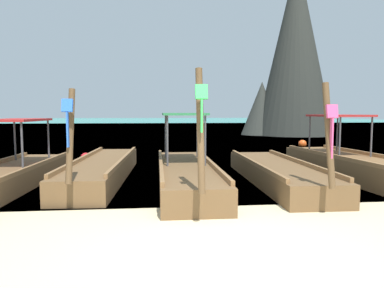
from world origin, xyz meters
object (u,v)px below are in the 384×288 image
at_px(longtail_boat_red_ribbon, 351,165).
at_px(mooring_buoy_near, 302,144).
at_px(longtail_boat_yellow_ribbon, 6,176).
at_px(mooring_buoy_far, 86,158).
at_px(longtail_boat_blue_ribbon, 103,169).
at_px(longtail_boat_green_ribbon, 186,173).
at_px(longtail_boat_pink_ribbon, 277,173).
at_px(karst_rock, 293,52).

xyz_separation_m(longtail_boat_red_ribbon, mooring_buoy_near, (2.15, 8.53, -0.14)).
relative_size(longtail_boat_yellow_ribbon, mooring_buoy_far, 18.26).
height_order(longtail_boat_blue_ribbon, longtail_boat_green_ribbon, longtail_boat_green_ribbon).
height_order(longtail_boat_pink_ribbon, mooring_buoy_far, longtail_boat_pink_ribbon).
bearing_deg(karst_rock, longtail_boat_blue_ribbon, -124.01).
height_order(mooring_buoy_near, mooring_buoy_far, mooring_buoy_near).
xyz_separation_m(longtail_boat_green_ribbon, longtail_boat_pink_ribbon, (2.44, 0.11, -0.06)).
bearing_deg(mooring_buoy_far, longtail_boat_pink_ribbon, -37.72).
bearing_deg(longtail_boat_pink_ribbon, mooring_buoy_far, 142.28).
xyz_separation_m(longtail_boat_yellow_ribbon, karst_rock, (14.94, 19.94, 6.53)).
height_order(longtail_boat_yellow_ribbon, karst_rock, karst_rock).
bearing_deg(karst_rock, longtail_boat_green_ribbon, -117.78).
distance_m(longtail_boat_green_ribbon, mooring_buoy_far, 5.71).
distance_m(longtail_boat_green_ribbon, mooring_buoy_near, 11.50).
height_order(longtail_boat_pink_ribbon, mooring_buoy_near, longtail_boat_pink_ribbon).
height_order(longtail_boat_yellow_ribbon, longtail_boat_blue_ribbon, longtail_boat_yellow_ribbon).
height_order(longtail_boat_blue_ribbon, mooring_buoy_far, longtail_boat_blue_ribbon).
height_order(longtail_boat_blue_ribbon, mooring_buoy_near, longtail_boat_blue_ribbon).
bearing_deg(longtail_boat_green_ribbon, longtail_boat_pink_ribbon, 2.52).
bearing_deg(mooring_buoy_far, mooring_buoy_near, 23.74).
bearing_deg(longtail_boat_red_ribbon, longtail_boat_yellow_ribbon, -176.40).
xyz_separation_m(longtail_boat_green_ribbon, mooring_buoy_far, (-3.37, 4.60, -0.14)).
xyz_separation_m(longtail_boat_pink_ribbon, karst_rock, (8.09, 19.87, 6.58)).
height_order(longtail_boat_green_ribbon, karst_rock, karst_rock).
height_order(longtail_boat_green_ribbon, mooring_buoy_far, longtail_boat_green_ribbon).
bearing_deg(longtail_boat_blue_ribbon, mooring_buoy_far, 107.82).
bearing_deg(karst_rock, longtail_boat_yellow_ribbon, -126.84).
bearing_deg(mooring_buoy_far, karst_rock, 47.89).
relative_size(karst_rock, mooring_buoy_near, 34.33).
bearing_deg(longtail_boat_pink_ribbon, longtail_boat_green_ribbon, -177.48).
bearing_deg(longtail_boat_green_ribbon, mooring_buoy_far, 126.26).
height_order(longtail_boat_green_ribbon, longtail_boat_red_ribbon, longtail_boat_green_ribbon).
xyz_separation_m(longtail_boat_yellow_ribbon, longtail_boat_green_ribbon, (4.41, -0.04, 0.02)).
height_order(longtail_boat_yellow_ribbon, longtail_boat_pink_ribbon, longtail_boat_yellow_ribbon).
relative_size(longtail_boat_green_ribbon, longtail_boat_pink_ribbon, 1.05).
distance_m(longtail_boat_green_ribbon, longtail_boat_pink_ribbon, 2.44).
height_order(karst_rock, mooring_buoy_near, karst_rock).
distance_m(longtail_boat_red_ribbon, karst_rock, 21.20).
distance_m(longtail_boat_red_ribbon, mooring_buoy_far, 9.11).
relative_size(longtail_boat_yellow_ribbon, longtail_boat_blue_ribbon, 1.01).
relative_size(longtail_boat_blue_ribbon, longtail_boat_green_ribbon, 1.03).
relative_size(karst_rock, mooring_buoy_far, 39.92).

